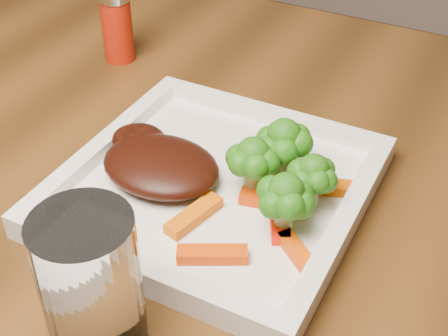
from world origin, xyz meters
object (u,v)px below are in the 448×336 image
at_px(plate, 215,191).
at_px(drinking_glass, 92,287).
at_px(dining_table, 33,326).
at_px(steak, 161,166).
at_px(spice_shaker, 117,26).

bearing_deg(plate, drinking_glass, -88.81).
distance_m(dining_table, steak, 0.48).
bearing_deg(dining_table, plate, 1.07).
relative_size(dining_table, steak, 13.71).
height_order(plate, steak, steak).
distance_m(dining_table, plate, 0.49).
bearing_deg(dining_table, spice_shaker, 68.98).
bearing_deg(spice_shaker, dining_table, -111.02).
height_order(plate, drinking_glass, drinking_glass).
bearing_deg(spice_shaker, steak, -46.59).
distance_m(plate, spice_shaker, 0.30).
xyz_separation_m(plate, spice_shaker, (-0.24, 0.18, 0.04)).
relative_size(steak, spice_shaker, 1.27).
height_order(dining_table, steak, steak).
relative_size(plate, drinking_glass, 2.25).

